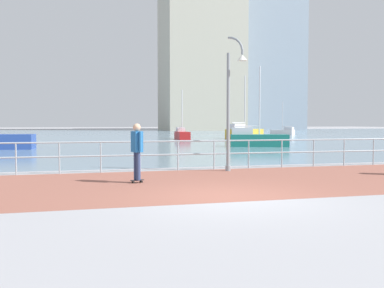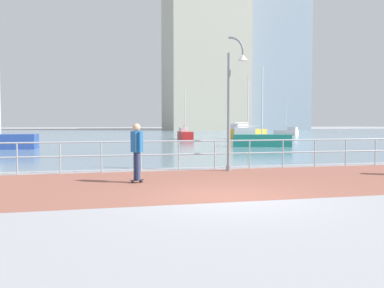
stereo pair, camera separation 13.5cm
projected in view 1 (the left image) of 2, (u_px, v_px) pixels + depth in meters
name	position (u px, v px, depth m)	size (l,w,h in m)	color
ground	(115.00, 138.00, 48.72)	(220.00, 220.00, 0.00)	#9E9EA3
brick_paving	(201.00, 182.00, 12.54)	(28.00, 6.38, 0.01)	#935647
harbor_water	(109.00, 135.00, 59.17)	(180.00, 88.00, 0.00)	#6B899E
waterfront_railing	(178.00, 150.00, 15.59)	(25.25, 0.06, 1.12)	#9EADB7
lamppost	(233.00, 97.00, 15.25)	(0.67, 0.65, 4.89)	gray
skateboarder	(137.00, 147.00, 12.35)	(0.41, 0.55, 1.75)	black
sailboat_ivory	(283.00, 132.00, 59.83)	(2.91, 3.30, 4.74)	white
sailboat_navy	(182.00, 134.00, 44.72)	(1.39, 3.79, 5.23)	#B21E1E
sailboat_red	(257.00, 139.00, 30.93)	(4.39, 2.56, 5.89)	#197266
sailboat_white	(244.00, 133.00, 45.90)	(4.97, 3.77, 6.85)	gold
tower_concrete	(201.00, 38.00, 95.33)	(17.19, 14.90, 43.55)	#B2AD99
tower_slate	(265.00, 50.00, 105.18)	(15.61, 15.28, 41.40)	#8493A3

